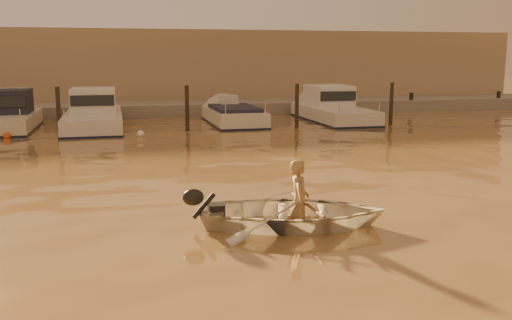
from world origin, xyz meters
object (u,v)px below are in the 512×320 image
object	(u,v)px
person	(299,201)
moored_boat_2	(94,114)
moored_boat_3	(233,119)
moored_boat_1	(9,116)
waterfront_building	(164,69)
moored_boat_4	(333,108)
dinghy	(294,213)

from	to	relation	value
person	moored_boat_2	distance (m)	17.42
moored_boat_2	moored_boat_3	bearing A→B (deg)	0.00
person	moored_boat_2	size ratio (longest dim) A/B	0.19
moored_boat_1	waterfront_building	xyz separation A→B (m)	(7.77, 11.00, 1.77)
moored_boat_1	moored_boat_2	size ratio (longest dim) A/B	0.78
moored_boat_2	moored_boat_4	world-z (taller)	same
moored_boat_1	moored_boat_2	xyz separation A→B (m)	(3.58, 0.00, 0.00)
moored_boat_4	moored_boat_2	bearing A→B (deg)	180.00
moored_boat_1	waterfront_building	distance (m)	13.58
moored_boat_1	moored_boat_3	bearing A→B (deg)	0.00
person	waterfront_building	xyz separation A→B (m)	(-0.09, 27.89, 1.91)
dinghy	moored_boat_1	distance (m)	18.57
person	moored_boat_3	distance (m)	17.04
dinghy	moored_boat_3	bearing A→B (deg)	6.76
waterfront_building	moored_boat_1	bearing A→B (deg)	-125.24
dinghy	moored_boat_1	bearing A→B (deg)	39.27
moored_boat_1	waterfront_building	size ratio (longest dim) A/B	0.14
moored_boat_2	moored_boat_3	size ratio (longest dim) A/B	1.28
person	waterfront_building	distance (m)	27.95
person	moored_boat_1	world-z (taller)	moored_boat_1
dinghy	moored_boat_2	world-z (taller)	moored_boat_2
dinghy	person	xyz separation A→B (m)	(0.10, -0.03, 0.25)
person	moored_boat_1	size ratio (longest dim) A/B	0.25
dinghy	moored_boat_1	world-z (taller)	moored_boat_1
person	dinghy	bearing A→B (deg)	90.00
moored_boat_2	person	bearing A→B (deg)	-75.78
moored_boat_3	moored_boat_1	bearing A→B (deg)	180.00
moored_boat_4	person	bearing A→B (deg)	-113.55
dinghy	moored_boat_2	size ratio (longest dim) A/B	0.43
moored_boat_3	moored_boat_4	xyz separation A→B (m)	(5.15, 0.00, 0.40)
dinghy	moored_boat_3	distance (m)	17.02
moored_boat_1	moored_boat_3	distance (m)	10.08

